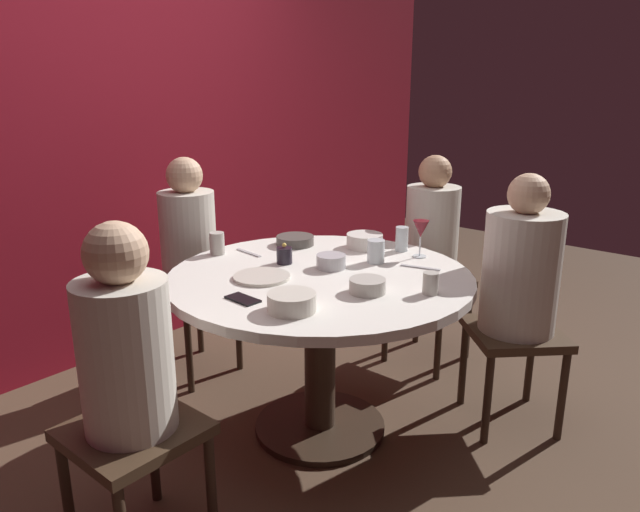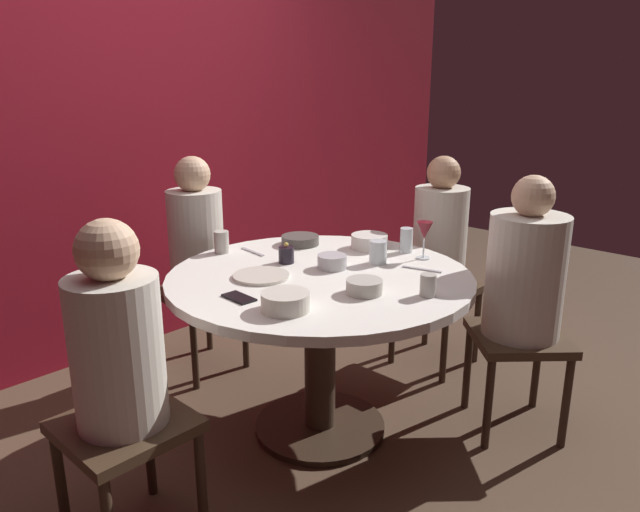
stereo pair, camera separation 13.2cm
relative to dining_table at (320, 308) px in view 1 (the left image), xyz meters
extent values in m
plane|color=#4C3828|center=(0.00, 0.00, -0.60)|extent=(8.00, 8.00, 0.00)
cube|color=maroon|center=(0.00, 1.51, 0.70)|extent=(6.00, 0.10, 2.60)
cylinder|color=silver|center=(0.00, 0.00, 0.14)|extent=(1.32, 1.32, 0.04)
cylinder|color=#332319|center=(0.00, 0.00, -0.24)|extent=(0.14, 0.14, 0.72)
cylinder|color=#2D2116|center=(0.00, 0.00, -0.58)|extent=(0.60, 0.60, 0.03)
cube|color=#3F2D1E|center=(-0.95, 0.00, -0.15)|extent=(0.40, 0.40, 0.04)
cylinder|color=beige|center=(-0.95, 0.00, 0.12)|extent=(0.30, 0.30, 0.50)
sphere|color=tan|center=(-0.95, 0.00, 0.46)|extent=(0.20, 0.20, 0.20)
cylinder|color=#332319|center=(-0.78, -0.17, -0.38)|extent=(0.04, 0.04, 0.43)
cylinder|color=#332319|center=(-1.12, 0.17, -0.38)|extent=(0.04, 0.04, 0.43)
cylinder|color=#332319|center=(-0.78, 0.17, -0.38)|extent=(0.04, 0.04, 0.43)
cube|color=#3F2D1E|center=(0.00, 0.90, -0.15)|extent=(0.40, 0.40, 0.04)
cylinder|color=beige|center=(0.00, 0.90, 0.14)|extent=(0.29, 0.29, 0.54)
sphere|color=tan|center=(0.00, 0.90, 0.49)|extent=(0.19, 0.19, 0.19)
cylinder|color=#332319|center=(-0.17, 1.07, -0.38)|extent=(0.04, 0.04, 0.43)
cylinder|color=#332319|center=(-0.17, 0.73, -0.38)|extent=(0.04, 0.04, 0.43)
cylinder|color=#332319|center=(0.17, 1.07, -0.38)|extent=(0.04, 0.04, 0.43)
cylinder|color=#332319|center=(0.17, 0.73, -0.38)|extent=(0.04, 0.04, 0.43)
cube|color=#3F2D1E|center=(0.95, 0.00, -0.15)|extent=(0.40, 0.40, 0.04)
cylinder|color=beige|center=(0.95, 0.00, 0.14)|extent=(0.29, 0.29, 0.54)
sphere|color=tan|center=(0.95, 0.00, 0.49)|extent=(0.18, 0.18, 0.18)
cylinder|color=#332319|center=(1.12, 0.17, -0.38)|extent=(0.04, 0.04, 0.43)
cylinder|color=#332319|center=(0.78, 0.17, -0.38)|extent=(0.04, 0.04, 0.43)
cylinder|color=#332319|center=(1.12, -0.17, -0.38)|extent=(0.04, 0.04, 0.43)
cylinder|color=#332319|center=(0.78, -0.17, -0.38)|extent=(0.04, 0.04, 0.43)
cube|color=#3F2D1E|center=(0.63, -0.63, -0.15)|extent=(0.57, 0.57, 0.04)
cylinder|color=beige|center=(0.63, -0.63, 0.14)|extent=(0.47, 0.47, 0.54)
sphere|color=tan|center=(0.63, -0.63, 0.49)|extent=(0.18, 0.18, 0.18)
cylinder|color=#332319|center=(0.87, -0.63, -0.38)|extent=(0.04, 0.04, 0.43)
cylinder|color=#332319|center=(0.63, -0.39, -0.38)|extent=(0.04, 0.04, 0.43)
cylinder|color=#332319|center=(0.63, -0.87, -0.38)|extent=(0.04, 0.04, 0.43)
cylinder|color=#332319|center=(0.39, -0.63, -0.38)|extent=(0.04, 0.04, 0.43)
cylinder|color=black|center=(0.01, 0.22, 0.20)|extent=(0.07, 0.07, 0.07)
sphere|color=#F9D159|center=(0.01, 0.22, 0.25)|extent=(0.02, 0.02, 0.02)
cylinder|color=silver|center=(0.50, -0.19, 0.16)|extent=(0.06, 0.06, 0.01)
cylinder|color=silver|center=(0.50, -0.19, 0.21)|extent=(0.01, 0.01, 0.09)
cone|color=maroon|center=(0.50, -0.19, 0.30)|extent=(0.08, 0.08, 0.08)
cylinder|color=beige|center=(-0.21, 0.15, 0.17)|extent=(0.24, 0.24, 0.01)
cube|color=black|center=(-0.43, 0.02, 0.16)|extent=(0.08, 0.14, 0.01)
cylinder|color=#B7B7BC|center=(0.09, 0.02, 0.19)|extent=(0.13, 0.13, 0.06)
cylinder|color=#4C4742|center=(0.28, 0.40, 0.18)|extent=(0.19, 0.19, 0.05)
cylinder|color=beige|center=(-0.39, -0.20, 0.19)|extent=(0.18, 0.18, 0.07)
cylinder|color=#B2ADA3|center=(-0.06, -0.29, 0.19)|extent=(0.14, 0.14, 0.06)
cylinder|color=silver|center=(0.46, 0.10, 0.19)|extent=(0.18, 0.18, 0.07)
cylinder|color=#B2ADA3|center=(-0.09, 0.57, 0.21)|extent=(0.07, 0.07, 0.11)
cylinder|color=#B2ADA3|center=(0.09, -0.49, 0.20)|extent=(0.06, 0.06, 0.09)
cylinder|color=silver|center=(0.53, -0.07, 0.22)|extent=(0.06, 0.06, 0.12)
cylinder|color=silver|center=(0.29, -0.09, 0.21)|extent=(0.08, 0.08, 0.11)
cube|color=#B7B7BC|center=(0.35, -0.29, 0.16)|extent=(0.06, 0.18, 0.01)
cube|color=#B7B7BC|center=(0.02, 0.46, 0.16)|extent=(0.04, 0.18, 0.01)
camera|label=1|loc=(-1.87, -1.58, 0.97)|focal=33.61mm
camera|label=2|loc=(-1.78, -1.68, 0.97)|focal=33.61mm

